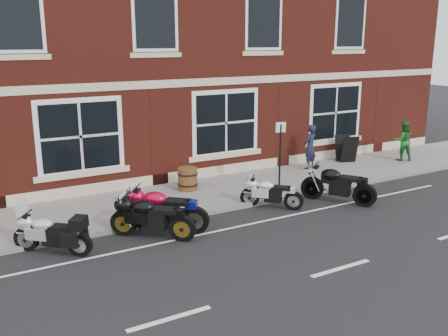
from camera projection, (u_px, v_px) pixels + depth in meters
The scene contains 14 objects.
ground at pixel (262, 225), 13.22m from camera, with size 80.00×80.00×0.00m, color black.
sidewalk at pixel (209, 193), 15.72m from camera, with size 30.00×3.00×0.12m, color slate.
kerb at pixel (235, 207), 14.40m from camera, with size 30.00×0.16×0.12m, color slate.
pub_building at pixel (121, 9), 20.53m from camera, with size 24.00×12.00×12.00m, color maroon.
moto_touring_silver at pixel (50, 232), 11.35m from camera, with size 1.51×1.40×1.28m.
moto_sport_red at pixel (163, 208), 12.70m from camera, with size 1.84×1.66×1.05m.
moto_sport_black at pixel (151, 216), 12.21m from camera, with size 1.70×1.63×1.00m.
moto_sport_silver at pixel (270, 192), 14.44m from camera, with size 1.39×1.39×0.83m.
moto_naked_black at pixel (337, 183), 14.92m from camera, with size 1.34×2.02×1.03m.
pedestrian_left at pixel (310, 147), 18.31m from camera, with size 0.60×0.39×1.64m, color black.
pedestrian_right at pixel (403, 141), 19.58m from camera, with size 0.77×0.60×1.58m, color #1C6223.
a_board_sign at pixel (346, 149), 19.39m from camera, with size 0.64×0.42×1.06m, color black, non-canonical shape.
barrel_planter at pixel (188, 179), 15.81m from camera, with size 0.65×0.65×0.72m.
parking_sign at pixel (280, 152), 15.36m from camera, with size 0.30×0.11×2.21m.
Camera 1 is at (-7.08, -10.26, 4.77)m, focal length 40.00 mm.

